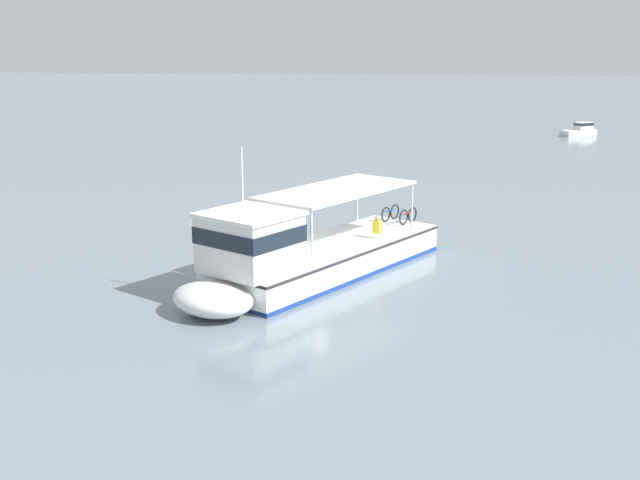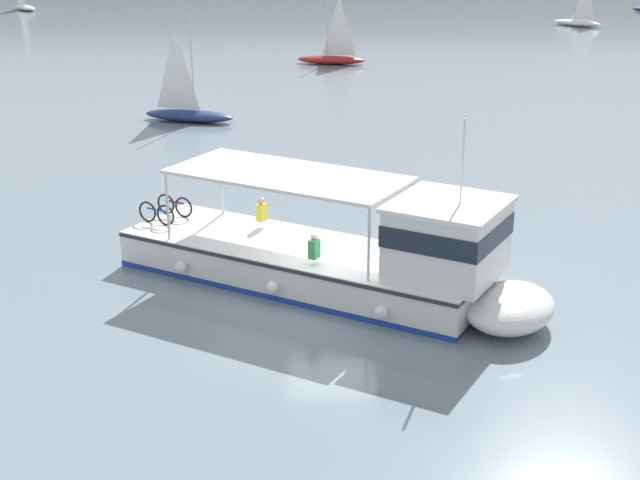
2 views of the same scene
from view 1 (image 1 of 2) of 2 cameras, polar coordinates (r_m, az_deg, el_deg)
name	(u,v)px [view 1 (image 1 of 2)]	position (r m, az deg, el deg)	size (l,w,h in m)	color
ground_plane	(295,277)	(29.02, -1.87, -2.77)	(400.00, 400.00, 0.00)	slate
ferry_main	(303,256)	(28.14, -1.29, -1.16)	(12.57, 9.00, 5.32)	white
motorboat_near_starboard	(580,130)	(78.50, 18.74, 7.74)	(3.13, 3.70, 1.26)	white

